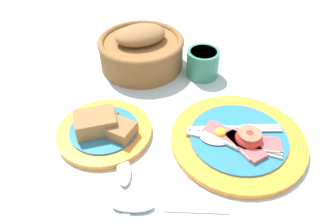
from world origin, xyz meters
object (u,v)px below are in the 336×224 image
at_px(breakfast_plate, 238,139).
at_px(sugar_cup, 203,63).
at_px(bread_basket, 141,50).
at_px(teaspoon_near_cup, 149,207).
at_px(teaspoon_by_saucer, 124,183).
at_px(bread_plate, 104,129).

height_order(breakfast_plate, sugar_cup, sugar_cup).
height_order(sugar_cup, bread_basket, bread_basket).
relative_size(bread_basket, teaspoon_near_cup, 1.11).
bearing_deg(teaspoon_by_saucer, bread_plate, 14.45).
bearing_deg(sugar_cup, bread_basket, 159.91).
relative_size(breakfast_plate, teaspoon_by_saucer, 1.38).
xyz_separation_m(bread_plate, sugar_cup, (0.23, 0.19, 0.02)).
xyz_separation_m(breakfast_plate, bread_plate, (-0.26, 0.05, 0.01)).
distance_m(sugar_cup, bread_basket, 0.16).
bearing_deg(bread_basket, bread_plate, -108.59).
xyz_separation_m(sugar_cup, teaspoon_by_saucer, (-0.19, -0.32, -0.03)).
bearing_deg(teaspoon_near_cup, sugar_cup, -104.49).
bearing_deg(teaspoon_near_cup, teaspoon_by_saucer, -43.09).
relative_size(sugar_cup, bread_basket, 0.37).
relative_size(breakfast_plate, teaspoon_near_cup, 1.38).
distance_m(sugar_cup, teaspoon_by_saucer, 0.37).
relative_size(breakfast_plate, bread_basket, 1.24).
height_order(breakfast_plate, bread_basket, bread_basket).
bearing_deg(bread_plate, bread_basket, 71.41).
xyz_separation_m(breakfast_plate, teaspoon_near_cup, (-0.18, -0.13, -0.01)).
distance_m(bread_plate, teaspoon_near_cup, 0.20).
relative_size(bread_plate, sugar_cup, 2.43).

